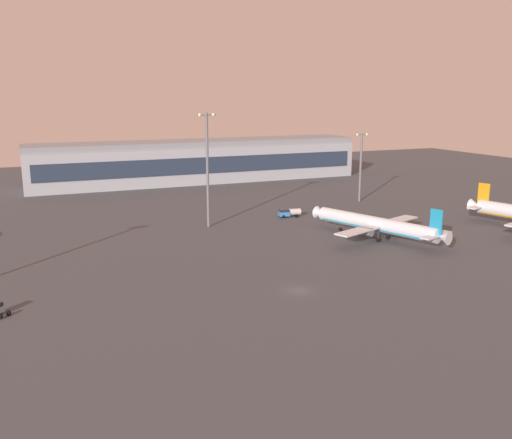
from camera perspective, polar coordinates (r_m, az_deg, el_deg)
ground_plane at (r=97.63m, az=4.43°, el=-7.36°), size 416.00×416.00×0.00m
terminal_building at (r=221.77m, az=-6.04°, el=6.06°), size 130.53×22.40×16.40m
airplane_near_gate at (r=133.50m, az=12.48°, el=-0.51°), size 28.44×36.11×9.59m
fuel_truck at (r=155.25m, az=3.43°, el=0.75°), size 6.58×3.34×2.35m
apron_light_west at (r=179.95m, az=10.84°, el=5.89°), size 4.80×0.90×22.11m
apron_light_east at (r=141.46m, az=-5.08°, el=5.81°), size 4.80×0.90×29.42m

